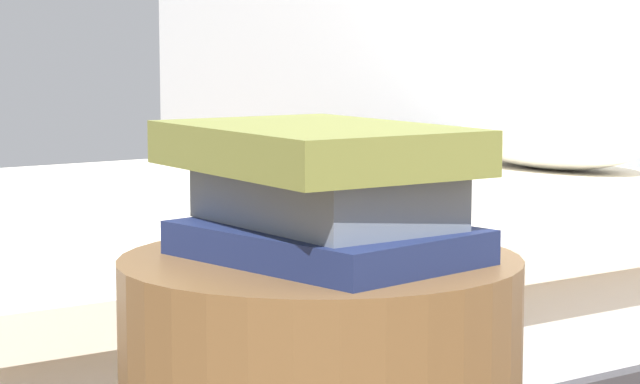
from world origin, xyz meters
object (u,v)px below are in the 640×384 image
bed (273,303)px  book_navy (330,242)px  book_slate (325,197)px  book_olive (315,147)px

bed → book_navy: bearing=-30.8°
book_slate → bed: bearing=148.2°
book_olive → book_slate: bearing=40.5°
book_navy → book_slate: (-0.01, 0.00, 0.04)m
book_navy → book_slate: size_ratio=1.11×
bed → book_slate: size_ratio=9.04×
book_slate → book_olive: book_olive is taller
book_navy → book_olive: bearing=-174.6°
bed → book_slate: bearing=-31.0°
book_navy → book_slate: book_slate is taller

